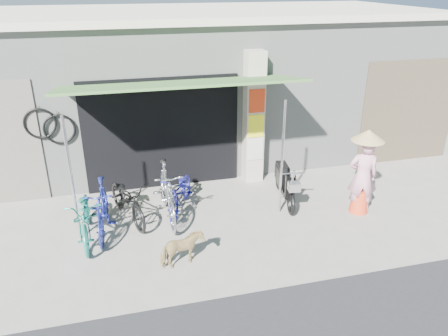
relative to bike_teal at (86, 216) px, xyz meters
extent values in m
plane|color=gray|center=(2.85, -0.71, -0.46)|extent=(80.00, 80.00, 0.00)
cube|color=#979C95|center=(2.85, 4.39, 1.29)|extent=(12.00, 5.00, 3.50)
cube|color=silver|center=(2.85, 4.39, 3.12)|extent=(12.30, 5.30, 0.16)
cube|color=black|center=(1.65, 1.87, 0.79)|extent=(3.40, 0.06, 2.50)
cube|color=black|center=(1.65, 1.88, 0.09)|extent=(3.06, 0.04, 1.10)
torus|color=black|center=(-0.45, 1.83, 1.09)|extent=(0.65, 0.05, 0.65)
cylinder|color=silver|center=(-0.45, 1.85, 1.41)|extent=(0.02, 0.02, 0.12)
torus|color=black|center=(-0.80, 1.83, 1.24)|extent=(0.65, 0.05, 0.65)
cylinder|color=silver|center=(-0.80, 1.85, 1.56)|extent=(0.02, 0.02, 0.12)
cube|color=#BEB1A2|center=(3.70, 1.74, 1.04)|extent=(0.42, 0.42, 3.00)
cube|color=red|center=(3.70, 1.52, 1.49)|extent=(0.36, 0.02, 0.52)
cube|color=#FAF61B|center=(3.70, 1.52, 0.92)|extent=(0.36, 0.02, 0.52)
cube|color=beige|center=(3.70, 1.52, 0.36)|extent=(0.36, 0.02, 0.50)
cube|color=#3B652D|center=(1.95, 0.94, 2.09)|extent=(4.60, 1.88, 0.35)
cylinder|color=silver|center=(-0.15, 0.04, 0.72)|extent=(0.05, 0.05, 2.36)
cylinder|color=silver|center=(3.75, 0.04, 0.72)|extent=(0.05, 0.05, 2.36)
cube|color=brown|center=(7.85, 1.88, 0.84)|extent=(2.60, 0.06, 2.60)
imported|color=#1C816D|center=(0.00, 0.00, 0.00)|extent=(0.66, 1.76, 0.92)
imported|color=navy|center=(0.29, 0.11, 0.05)|extent=(0.59, 1.71, 1.01)
imported|color=black|center=(0.77, 0.50, -0.02)|extent=(1.09, 1.77, 0.88)
imported|color=#A2A3A6|center=(1.53, 0.38, 0.10)|extent=(0.56, 1.88, 1.12)
imported|color=#22239F|center=(1.83, 0.62, -0.04)|extent=(1.13, 1.68, 0.84)
imported|color=tan|center=(1.55, -1.25, -0.15)|extent=(0.79, 0.52, 0.62)
torus|color=black|center=(3.95, -0.10, -0.22)|extent=(0.15, 0.47, 0.47)
torus|color=black|center=(4.12, 1.03, -0.22)|extent=(0.15, 0.47, 0.47)
cube|color=black|center=(4.03, 0.47, -0.16)|extent=(0.32, 0.86, 0.09)
cube|color=black|center=(4.08, 0.77, 0.03)|extent=(0.30, 0.51, 0.30)
cube|color=black|center=(4.08, 0.77, 0.22)|extent=(0.28, 0.51, 0.08)
cube|color=black|center=(3.97, 0.08, 0.09)|extent=(0.20, 0.12, 0.49)
cylinder|color=silver|center=(3.95, -0.07, 0.44)|extent=(0.46, 0.10, 0.03)
cube|color=silver|center=(3.93, -0.23, 0.23)|extent=(0.25, 0.21, 0.18)
imported|color=pink|center=(5.34, -0.33, 0.34)|extent=(0.67, 0.54, 1.59)
cone|color=red|center=(5.34, -0.33, -0.23)|extent=(0.38, 0.38, 0.46)
cone|color=tan|center=(5.34, -0.33, 1.20)|extent=(0.64, 0.64, 0.22)
camera|label=1|loc=(0.73, -7.26, 3.98)|focal=35.00mm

